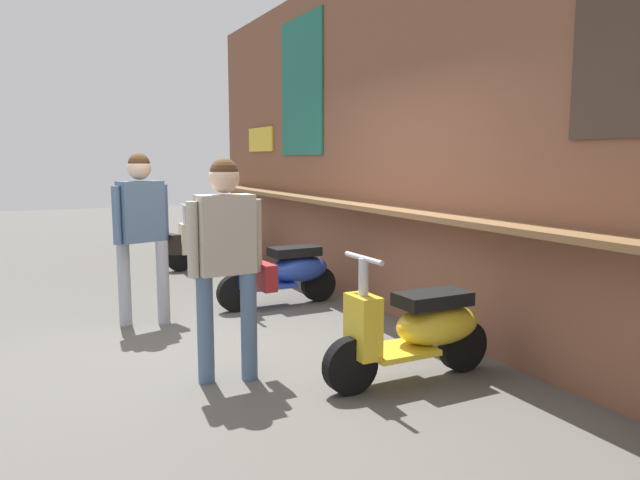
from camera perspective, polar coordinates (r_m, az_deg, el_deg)
The scene contains 7 objects.
ground_plane at distance 5.32m, azimuth -9.01°, elevation -10.20°, with size 31.96×31.96×0.00m, color #56544F.
market_stall_facade at distance 5.97m, azimuth 9.70°, elevation 9.96°, with size 11.41×0.61×3.75m.
scooter_cream at distance 9.06m, azimuth -9.55°, elevation -0.22°, with size 0.46×1.40×0.97m.
scooter_blue at distance 6.70m, azimuth -3.32°, elevation -2.94°, with size 0.46×1.40×0.97m.
scooter_yellow at distance 4.53m, azimuth 9.33°, elevation -8.27°, with size 0.46×1.40×0.97m.
shopper_with_handbag at distance 4.39m, azimuth -8.71°, elevation -0.77°, with size 0.28×0.65×1.63m.
shopper_browsing at distance 6.08m, azimuth -16.39°, elevation 1.70°, with size 0.41×0.66×1.68m.
Camera 1 is at (4.84, -1.46, 1.63)m, focal length 33.89 mm.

